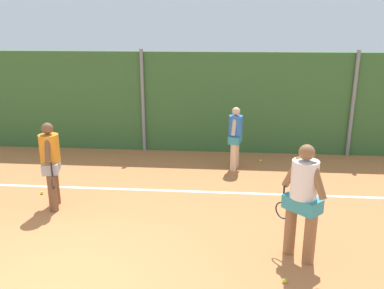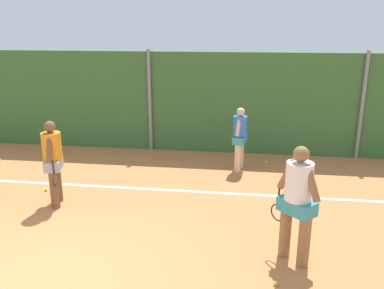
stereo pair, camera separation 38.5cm
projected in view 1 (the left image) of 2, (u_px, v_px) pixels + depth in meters
The scene contains 13 objects.
ground_plane at pixel (97, 223), 7.34m from camera, with size 30.66×30.66×0.00m, color #C67542.
hedge_fence_backdrop at pixel (144, 102), 11.37m from camera, with size 19.93×0.25×2.81m, color #386633.
fence_post_center at pixel (143, 101), 11.19m from camera, with size 0.10×0.10×2.90m, color gray.
fence_post_right at pixel (353, 105), 10.73m from camera, with size 0.10×0.10×2.90m, color gray.
court_baseline_paint at pixel (119, 189), 8.86m from camera, with size 14.56×0.10×0.01m, color white.
player_foreground_near at pixel (303, 196), 5.97m from camera, with size 0.67×0.61×1.85m.
player_midcourt at pixel (51, 161), 7.71m from camera, with size 0.43×0.77×1.74m.
player_backcourt_far at pixel (235, 135), 9.87m from camera, with size 0.37×0.65×1.59m.
tennis_ball_0 at pixel (50, 156), 11.04m from camera, with size 0.07×0.07×0.07m, color #CCDB33.
tennis_ball_1 at pixel (284, 281), 5.63m from camera, with size 0.07×0.07×0.07m, color #CCDB33.
tennis_ball_2 at pixel (260, 161), 10.62m from camera, with size 0.07×0.07×0.07m, color #CCDB33.
tennis_ball_3 at pixel (52, 183), 9.10m from camera, with size 0.07×0.07×0.07m, color #CCDB33.
tennis_ball_4 at pixel (42, 193), 8.59m from camera, with size 0.07×0.07×0.07m, color #CCDB33.
Camera 1 is at (2.32, -4.49, 3.50)m, focal length 37.22 mm.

